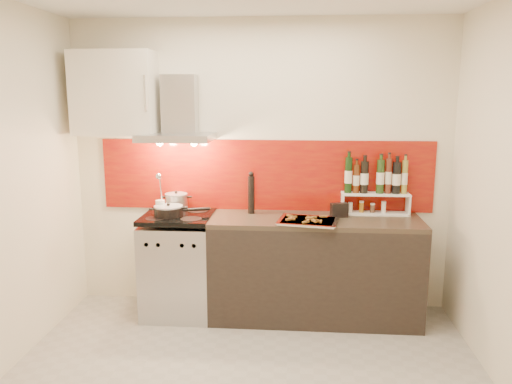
# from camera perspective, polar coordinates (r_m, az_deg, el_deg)

# --- Properties ---
(floor) EXTENTS (3.40, 3.40, 0.00)m
(floor) POSITION_cam_1_polar(r_m,az_deg,el_deg) (3.65, -1.29, -21.06)
(floor) COLOR #9E9991
(floor) RESTS_ON ground
(back_wall) EXTENTS (3.40, 0.02, 2.60)m
(back_wall) POSITION_cam_1_polar(r_m,az_deg,el_deg) (4.53, 0.46, 2.96)
(back_wall) COLOR silver
(back_wall) RESTS_ON ground
(backsplash) EXTENTS (3.00, 0.02, 0.64)m
(backsplash) POSITION_cam_1_polar(r_m,az_deg,el_deg) (4.53, 1.08, 1.92)
(backsplash) COLOR maroon
(backsplash) RESTS_ON back_wall
(range_stove) EXTENTS (0.60, 0.60, 0.91)m
(range_stove) POSITION_cam_1_polar(r_m,az_deg,el_deg) (4.55, -8.77, -8.31)
(range_stove) COLOR #B7B7BA
(range_stove) RESTS_ON ground
(counter) EXTENTS (1.80, 0.60, 0.90)m
(counter) POSITION_cam_1_polar(r_m,az_deg,el_deg) (4.43, 6.69, -8.64)
(counter) COLOR black
(counter) RESTS_ON ground
(range_hood) EXTENTS (0.62, 0.50, 0.61)m
(range_hood) POSITION_cam_1_polar(r_m,az_deg,el_deg) (4.43, -8.85, 8.40)
(range_hood) COLOR #B7B7BA
(range_hood) RESTS_ON back_wall
(upper_cabinet) EXTENTS (0.70, 0.35, 0.72)m
(upper_cabinet) POSITION_cam_1_polar(r_m,az_deg,el_deg) (4.58, -15.80, 10.80)
(upper_cabinet) COLOR silver
(upper_cabinet) RESTS_ON back_wall
(stock_pot) EXTENTS (0.20, 0.20, 0.18)m
(stock_pot) POSITION_cam_1_polar(r_m,az_deg,el_deg) (4.58, -9.09, -1.09)
(stock_pot) COLOR #B7B7BA
(stock_pot) RESTS_ON range_stove
(saute_pan) EXTENTS (0.47, 0.25, 0.12)m
(saute_pan) POSITION_cam_1_polar(r_m,az_deg,el_deg) (4.37, -9.86, -2.12)
(saute_pan) COLOR black
(saute_pan) RESTS_ON range_stove
(utensil_jar) EXTENTS (0.08, 0.12, 0.38)m
(utensil_jar) POSITION_cam_1_polar(r_m,az_deg,el_deg) (4.43, -10.90, -1.19)
(utensil_jar) COLOR silver
(utensil_jar) RESTS_ON range_stove
(pepper_mill) EXTENTS (0.06, 0.06, 0.38)m
(pepper_mill) POSITION_cam_1_polar(r_m,az_deg,el_deg) (4.41, -0.55, -0.14)
(pepper_mill) COLOR black
(pepper_mill) RESTS_ON counter
(step_shelf) EXTENTS (0.59, 0.16, 0.51)m
(step_shelf) POSITION_cam_1_polar(r_m,az_deg,el_deg) (4.49, 13.49, 0.63)
(step_shelf) COLOR white
(step_shelf) RESTS_ON counter
(caddy_box) EXTENTS (0.16, 0.10, 0.13)m
(caddy_box) POSITION_cam_1_polar(r_m,az_deg,el_deg) (4.35, 9.49, -2.09)
(caddy_box) COLOR black
(caddy_box) RESTS_ON counter
(baking_tray) EXTENTS (0.54, 0.44, 0.03)m
(baking_tray) POSITION_cam_1_polar(r_m,az_deg,el_deg) (4.15, 5.97, -3.28)
(baking_tray) COLOR silver
(baking_tray) RESTS_ON counter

